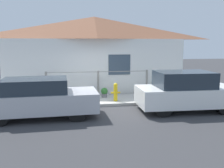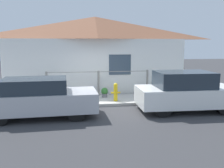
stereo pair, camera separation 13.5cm
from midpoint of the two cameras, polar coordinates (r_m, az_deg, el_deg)
The scene contains 10 objects.
ground_plane at distance 10.35m, azimuth -1.69°, elevation -5.25°, with size 60.00×60.00×0.00m, color #38383A.
sidewalk at distance 11.24m, azimuth -2.30°, elevation -3.77°, with size 24.00×1.89×0.12m.
house at distance 13.22m, azimuth -3.54°, elevation 11.72°, with size 9.38×2.23×3.97m.
fence at distance 11.88m, azimuth -2.77°, elevation 0.46°, with size 4.90×0.10×1.20m.
car_left at distance 9.11m, azimuth -15.98°, elevation -3.05°, with size 4.01×1.80×1.39m.
car_right at distance 10.02m, azimuth 16.89°, elevation -1.71°, with size 3.85×1.82×1.53m.
fire_hydrant at distance 10.80m, azimuth 1.19°, elevation -1.75°, with size 0.40×0.18×0.79m.
potted_plant_near_hydrant at distance 11.57m, azimuth -1.37°, elevation -1.87°, with size 0.32×0.32×0.45m.
potted_plant_by_fence at distance 11.37m, azimuth -13.25°, elevation -2.25°, with size 0.33×0.33×0.48m.
potted_plant_corner at distance 12.23m, azimuth 11.27°, elevation -1.41°, with size 0.32×0.32×0.45m.
Camera 2 is at (-1.18, -9.95, 2.58)m, focal length 40.00 mm.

